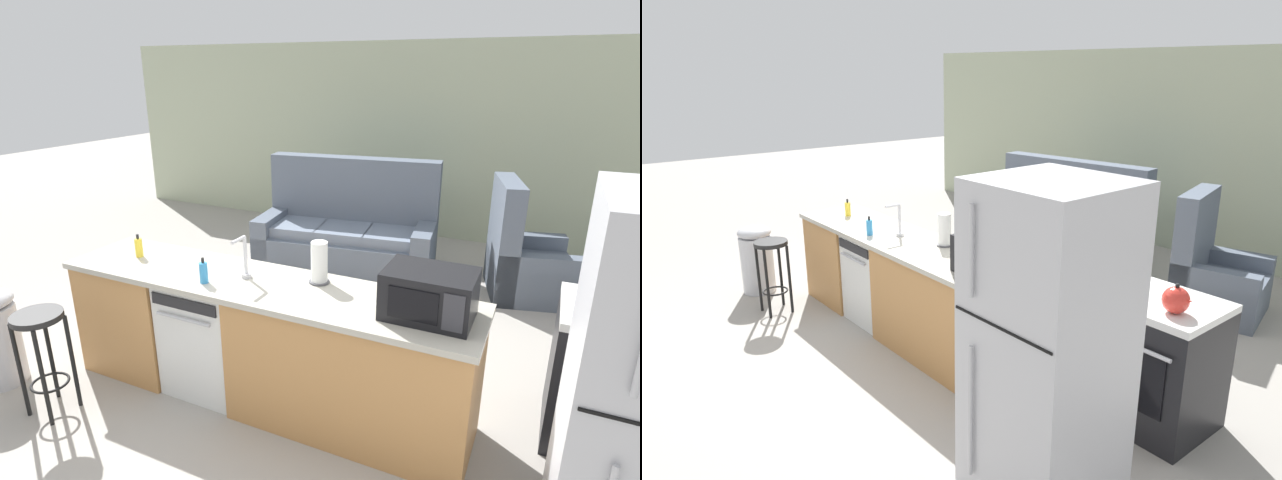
# 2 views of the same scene
# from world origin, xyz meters

# --- Properties ---
(ground_plane) EXTENTS (24.00, 24.00, 0.00)m
(ground_plane) POSITION_xyz_m (0.00, 0.00, 0.00)
(ground_plane) COLOR gray
(wall_back) EXTENTS (10.00, 0.06, 2.60)m
(wall_back) POSITION_xyz_m (0.30, 4.20, 1.30)
(wall_back) COLOR #A8B293
(wall_back) RESTS_ON ground_plane
(kitchen_counter) EXTENTS (2.94, 0.66, 0.90)m
(kitchen_counter) POSITION_xyz_m (0.24, 0.00, 0.42)
(kitchen_counter) COLOR #B77F47
(kitchen_counter) RESTS_ON ground_plane
(dishwasher) EXTENTS (0.58, 0.61, 0.84)m
(dishwasher) POSITION_xyz_m (-0.25, -0.00, 0.42)
(dishwasher) COLOR silver
(dishwasher) RESTS_ON ground_plane
(stove_range) EXTENTS (0.76, 0.68, 0.90)m
(stove_range) POSITION_xyz_m (2.35, 0.55, 0.45)
(stove_range) COLOR black
(stove_range) RESTS_ON ground_plane
(refrigerator) EXTENTS (0.72, 0.73, 1.83)m
(refrigerator) POSITION_xyz_m (2.35, -0.55, 0.92)
(refrigerator) COLOR #B7B7BC
(refrigerator) RESTS_ON ground_plane
(microwave) EXTENTS (0.50, 0.37, 0.28)m
(microwave) POSITION_xyz_m (1.28, -0.00, 1.04)
(microwave) COLOR black
(microwave) RESTS_ON kitchen_counter
(sink_faucet) EXTENTS (0.07, 0.18, 0.30)m
(sink_faucet) POSITION_xyz_m (0.04, 0.01, 1.03)
(sink_faucet) COLOR silver
(sink_faucet) RESTS_ON kitchen_counter
(paper_towel_roll) EXTENTS (0.14, 0.14, 0.28)m
(paper_towel_roll) POSITION_xyz_m (0.52, 0.16, 1.04)
(paper_towel_roll) COLOR #4C4C51
(paper_towel_roll) RESTS_ON kitchen_counter
(soap_bottle) EXTENTS (0.06, 0.06, 0.18)m
(soap_bottle) POSITION_xyz_m (-0.17, -0.17, 0.97)
(soap_bottle) COLOR #338CCC
(soap_bottle) RESTS_ON kitchen_counter
(dish_soap_bottle) EXTENTS (0.06, 0.06, 0.18)m
(dish_soap_bottle) POSITION_xyz_m (-0.91, 0.02, 0.97)
(dish_soap_bottle) COLOR yellow
(dish_soap_bottle) RESTS_ON kitchen_counter
(kettle) EXTENTS (0.21, 0.17, 0.19)m
(kettle) POSITION_xyz_m (2.52, 0.42, 0.99)
(kettle) COLOR red
(kettle) RESTS_ON stove_range
(bar_stool) EXTENTS (0.32, 0.32, 0.74)m
(bar_stool) POSITION_xyz_m (-1.07, -0.75, 0.54)
(bar_stool) COLOR black
(bar_stool) RESTS_ON ground_plane
(trash_bin) EXTENTS (0.35, 0.35, 0.74)m
(trash_bin) POSITION_xyz_m (-1.72, -0.68, 0.38)
(trash_bin) COLOR #B7B7BC
(trash_bin) RESTS_ON ground_plane
(couch) EXTENTS (2.10, 1.15, 1.27)m
(couch) POSITION_xyz_m (-0.27, 2.60, 0.39)
(couch) COLOR #515B6B
(couch) RESTS_ON ground_plane
(armchair) EXTENTS (0.98, 1.02, 1.20)m
(armchair) POSITION_xyz_m (1.64, 2.66, 0.35)
(armchair) COLOR #515B6B
(armchair) RESTS_ON ground_plane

